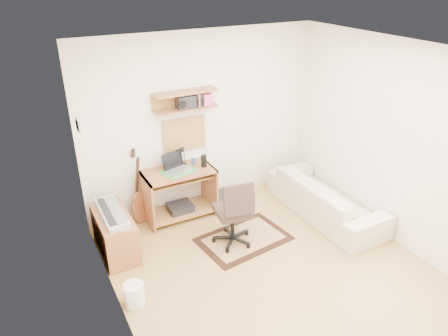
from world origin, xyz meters
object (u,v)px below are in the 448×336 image
printer (231,200)px  sofa (326,192)px  desk (179,194)px  cabinet (115,233)px  task_chair (233,211)px

printer → sofa: sofa is taller
desk → printer: bearing=-4.4°
cabinet → sofa: bearing=-10.8°
task_chair → printer: task_chair is taller
desk → cabinet: (-1.06, -0.39, -0.10)m
desk → cabinet: bearing=-159.7°
desk → printer: (0.82, -0.06, -0.29)m
sofa → cabinet: bearing=79.2°
cabinet → printer: bearing=9.9°
desk → sofa: sofa is taller
cabinet → printer: 1.92m
task_chair → sofa: (1.53, -0.03, -0.11)m
desk → sofa: 2.13m
desk → printer: size_ratio=1.97×
desk → task_chair: task_chair is taller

